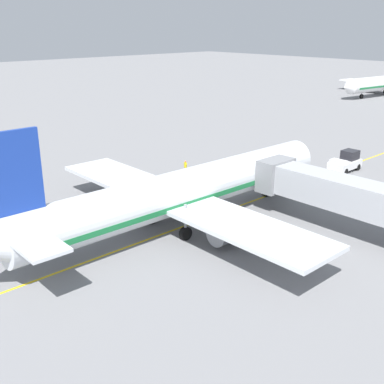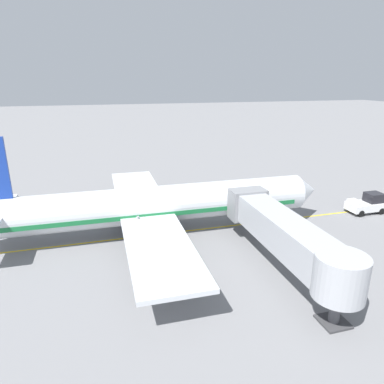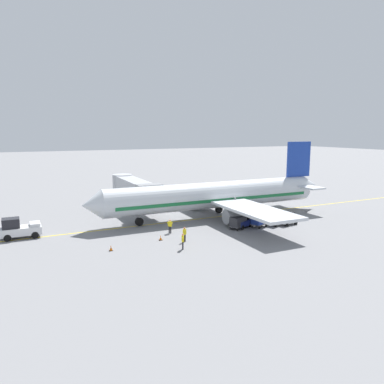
# 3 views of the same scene
# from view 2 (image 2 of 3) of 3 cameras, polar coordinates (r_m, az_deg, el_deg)

# --- Properties ---
(ground_plane) EXTENTS (400.00, 400.00, 0.00)m
(ground_plane) POSITION_cam_2_polar(r_m,az_deg,el_deg) (36.13, -4.65, -6.89)
(ground_plane) COLOR slate
(gate_lead_in_line) EXTENTS (0.24, 80.00, 0.01)m
(gate_lead_in_line) POSITION_cam_2_polar(r_m,az_deg,el_deg) (36.13, -4.65, -6.89)
(gate_lead_in_line) COLOR gold
(gate_lead_in_line) RESTS_ON ground
(parked_airliner) EXTENTS (30.06, 37.24, 10.63)m
(parked_airliner) POSITION_cam_2_polar(r_m,az_deg,el_deg) (34.88, -6.58, -2.22)
(parked_airliner) COLOR silver
(parked_airliner) RESTS_ON ground
(jet_bridge) EXTENTS (16.47, 3.50, 4.98)m
(jet_bridge) POSITION_cam_2_polar(r_m,az_deg,el_deg) (28.81, 15.16, -6.69)
(jet_bridge) COLOR #A8AAAF
(jet_bridge) RESTS_ON ground
(pushback_tractor) EXTENTS (2.24, 4.41, 2.40)m
(pushback_tractor) POSITION_cam_2_polar(r_m,az_deg,el_deg) (46.17, 27.00, -1.76)
(pushback_tractor) COLOR silver
(pushback_tractor) RESTS_ON ground
(baggage_tug_lead) EXTENTS (2.01, 2.76, 1.62)m
(baggage_tug_lead) POSITION_cam_2_polar(r_m,az_deg,el_deg) (41.81, -8.17, -2.40)
(baggage_tug_lead) COLOR navy
(baggage_tug_lead) RESTS_ON ground
(baggage_tug_trailing) EXTENTS (1.57, 2.64, 1.62)m
(baggage_tug_trailing) POSITION_cam_2_polar(r_m,az_deg,el_deg) (42.79, -16.69, -2.52)
(baggage_tug_trailing) COLOR silver
(baggage_tug_trailing) RESTS_ON ground
(baggage_cart_front) EXTENTS (2.01, 2.95, 1.58)m
(baggage_cart_front) POSITION_cam_2_polar(r_m,az_deg,el_deg) (42.06, -7.07, -1.88)
(baggage_cart_front) COLOR #4C4C51
(baggage_cart_front) RESTS_ON ground
(baggage_cart_second_in_train) EXTENTS (2.01, 2.95, 1.58)m
(baggage_cart_second_in_train) POSITION_cam_2_polar(r_m,az_deg,el_deg) (42.14, -11.14, -2.06)
(baggage_cart_second_in_train) COLOR #4C4C51
(baggage_cart_second_in_train) RESTS_ON ground
(baggage_cart_third_in_train) EXTENTS (2.01, 2.95, 1.58)m
(baggage_cart_third_in_train) POSITION_cam_2_polar(r_m,az_deg,el_deg) (42.09, -14.65, -2.34)
(baggage_cart_third_in_train) COLOR #4C4C51
(baggage_cart_third_in_train) RESTS_ON ground
(ground_crew_wing_walker) EXTENTS (0.59, 0.56, 1.69)m
(ground_crew_wing_walker) POSITION_cam_2_polar(r_m,az_deg,el_deg) (42.33, 4.81, -1.67)
(ground_crew_wing_walker) COLOR #232328
(ground_crew_wing_walker) RESTS_ON ground
(ground_crew_loader) EXTENTS (0.70, 0.36, 1.69)m
(ground_crew_loader) POSITION_cam_2_polar(r_m,az_deg,el_deg) (48.36, 3.49, 0.91)
(ground_crew_loader) COLOR #232328
(ground_crew_loader) RESTS_ON ground
(ground_crew_marshaller) EXTENTS (0.46, 0.66, 1.69)m
(ground_crew_marshaller) POSITION_cam_2_polar(r_m,az_deg,el_deg) (45.85, 2.93, -0.06)
(ground_crew_marshaller) COLOR #232328
(ground_crew_marshaller) RESTS_ON ground
(safety_cone_nose_left) EXTENTS (0.36, 0.36, 0.59)m
(safety_cone_nose_left) POSITION_cam_2_polar(r_m,az_deg,el_deg) (48.79, 12.24, -0.15)
(safety_cone_nose_left) COLOR black
(safety_cone_nose_left) RESTS_ON ground
(safety_cone_nose_right) EXTENTS (0.36, 0.36, 0.59)m
(safety_cone_nose_right) POSITION_cam_2_polar(r_m,az_deg,el_deg) (45.26, 6.26, -1.28)
(safety_cone_nose_right) COLOR black
(safety_cone_nose_right) RESTS_ON ground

